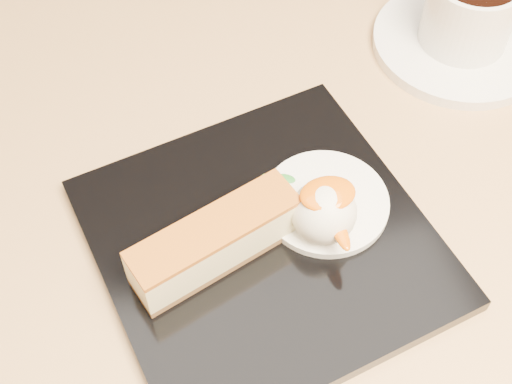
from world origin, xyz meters
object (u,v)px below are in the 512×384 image
object	(u,v)px
cheesecake	(215,242)
ice_cream_scoop	(324,212)
dessert_plate	(264,243)
coffee_cup	(472,9)
saucer	(460,43)
table	(272,268)

from	to	relation	value
cheesecake	ice_cream_scoop	bearing A→B (deg)	-18.08
dessert_plate	coffee_cup	distance (m)	0.27
coffee_cup	saucer	bearing A→B (deg)	180.00
coffee_cup	cheesecake	bearing A→B (deg)	-149.02
ice_cream_scoop	saucer	bearing A→B (deg)	40.32
table	dessert_plate	distance (m)	0.18
dessert_plate	cheesecake	distance (m)	0.04
saucer	coffee_cup	world-z (taller)	coffee_cup
ice_cream_scoop	cheesecake	bearing A→B (deg)	180.00
table	cheesecake	bearing A→B (deg)	-131.98
cheesecake	coffee_cup	distance (m)	0.30
cheesecake	coffee_cup	bearing A→B (deg)	12.68
table	ice_cream_scoop	distance (m)	0.20
dessert_plate	saucer	xyz separation A→B (m)	(0.22, 0.15, -0.00)
dessert_plate	table	bearing A→B (deg)	66.44
table	coffee_cup	xyz separation A→B (m)	(0.19, 0.08, 0.20)
ice_cream_scoop	saucer	size ratio (longest dim) A/B	0.30
table	ice_cream_scoop	xyz separation A→B (m)	(0.01, -0.07, 0.19)
cheesecake	ice_cream_scoop	xyz separation A→B (m)	(0.07, 0.00, 0.00)
dessert_plate	coffee_cup	world-z (taller)	coffee_cup
dessert_plate	ice_cream_scoop	world-z (taller)	ice_cream_scoop
coffee_cup	table	bearing A→B (deg)	-156.74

